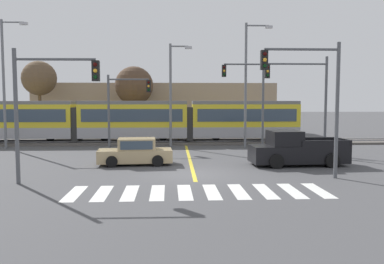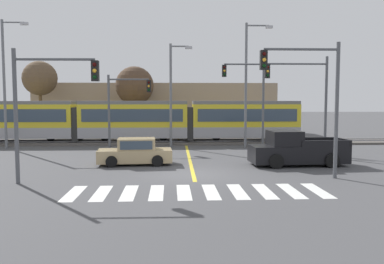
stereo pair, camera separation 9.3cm
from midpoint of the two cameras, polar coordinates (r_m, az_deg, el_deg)
name	(u,v)px [view 1 (the left image)]	position (r m, az deg, el deg)	size (l,w,h in m)	color
ground_plane	(194,175)	(20.35, 0.11, -6.00)	(200.00, 200.00, 0.00)	#474749
track_bed	(185,142)	(34.88, -1.03, -1.41)	(120.00, 4.00, 0.18)	#56514C
rail_near	(186,141)	(34.15, -1.00, -1.30)	(120.00, 0.08, 0.10)	#939399
rail_far	(185,140)	(35.58, -1.06, -1.06)	(120.00, 0.08, 0.10)	#939399
light_rail_tram	(134,119)	(34.88, -8.27, 1.77)	(28.00, 2.64, 3.43)	#9E9EA3
crosswalk_stripe_0	(74,194)	(17.00, -16.32, -8.29)	(0.56, 2.80, 0.01)	silver
crosswalk_stripe_1	(102,193)	(16.79, -12.63, -8.38)	(0.56, 2.80, 0.01)	silver
crosswalk_stripe_2	(130,193)	(16.65, -8.85, -8.44)	(0.56, 2.80, 0.01)	silver
crosswalk_stripe_3	(158,192)	(16.58, -5.02, -8.45)	(0.56, 2.80, 0.01)	silver
crosswalk_stripe_4	(185,192)	(16.58, -1.18, -8.44)	(0.56, 2.80, 0.01)	silver
crosswalk_stripe_5	(212,192)	(16.66, 2.65, -8.38)	(0.56, 2.80, 0.01)	silver
crosswalk_stripe_6	(239,191)	(16.80, 6.42, -8.29)	(0.56, 2.80, 0.01)	silver
crosswalk_stripe_7	(265,191)	(17.02, 10.11, -8.16)	(0.56, 2.80, 0.01)	silver
crosswalk_stripe_8	(292,191)	(17.30, 13.69, -8.01)	(0.56, 2.80, 0.01)	silver
crosswalk_stripe_9	(318,190)	(17.65, 17.14, -7.84)	(0.56, 2.80, 0.01)	silver
lane_centre_line	(189,159)	(25.71, -0.46, -3.76)	(0.20, 14.52, 0.01)	gold
sedan_crossing	(135,152)	(23.56, -8.06, -2.86)	(4.32, 2.15, 1.52)	tan
pickup_truck	(296,151)	(23.81, 14.27, -2.54)	(5.50, 2.45, 1.98)	black
traffic_light_near_left	(45,95)	(19.01, -20.10, 4.88)	(3.75, 0.38, 5.96)	#515459
traffic_light_mid_right	(306,90)	(28.28, 15.60, 5.65)	(4.25, 0.38, 6.59)	#515459
traffic_light_far_left	(124,100)	(30.91, -9.67, 4.47)	(3.25, 0.38, 5.57)	#515459
traffic_light_near_right	(312,88)	(19.86, 16.39, 5.89)	(3.75, 0.38, 6.40)	#515459
traffic_light_far_right	(250,90)	(31.22, 8.08, 5.82)	(3.25, 0.38, 6.80)	#515459
street_lamp_west	(6,77)	(34.08, -24.77, 7.02)	(2.02, 0.28, 9.72)	slate
street_lamp_centre	(172,89)	(31.96, -2.84, 6.04)	(1.78, 0.28, 8.06)	slate
street_lamp_east	(248,78)	(31.77, 7.77, 7.47)	(2.11, 0.28, 9.55)	slate
bare_tree_far_west	(39,79)	(42.46, -20.72, 7.02)	(3.34, 3.34, 7.46)	brown
bare_tree_west	(134,86)	(40.82, -8.20, 6.44)	(3.79, 3.79, 7.00)	brown
building_backdrop_far	(156,108)	(45.92, -5.10, 3.33)	(25.88, 6.00, 5.47)	gray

